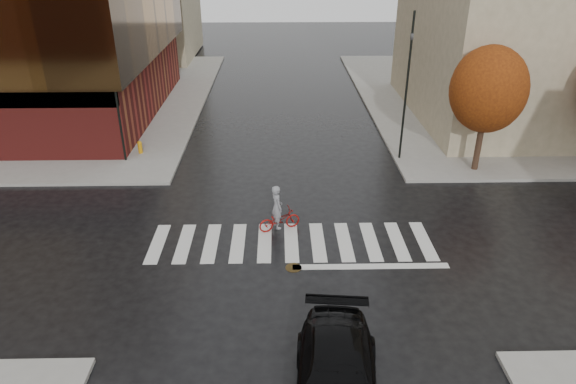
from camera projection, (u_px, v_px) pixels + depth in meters
name	position (u px, v px, depth m)	size (l,w,h in m)	color
ground	(292.00, 249.00, 20.73)	(120.00, 120.00, 0.00)	black
sidewalk_nw	(9.00, 100.00, 39.06)	(30.00, 30.00, 0.15)	gray
sidewalk_ne	(554.00, 97.00, 39.84)	(30.00, 30.00, 0.15)	gray
crosswalk	(291.00, 242.00, 21.17)	(12.00, 3.00, 0.01)	silver
tree_ne_a	(488.00, 90.00, 25.52)	(3.80, 3.80, 6.50)	#332416
cyclist	(278.00, 215.00, 21.78)	(1.93, 1.23, 2.08)	maroon
traffic_light_nw	(115.00, 87.00, 26.69)	(0.21, 0.19, 7.20)	black
traffic_light_ne	(408.00, 77.00, 26.77)	(0.18, 0.21, 7.87)	black
fire_hydrant	(140.00, 146.00, 29.26)	(0.26, 0.26, 0.73)	orange
manhole	(294.00, 268.00, 19.54)	(0.63, 0.63, 0.01)	#49381A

